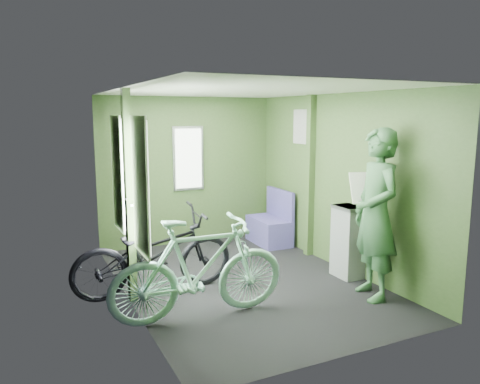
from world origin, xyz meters
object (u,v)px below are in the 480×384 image
(bicycle_black, at_px, (156,294))
(bench_seat, at_px, (270,228))
(waste_box, at_px, (348,242))
(passenger, at_px, (376,214))
(bicycle_mint, at_px, (201,320))

(bicycle_black, distance_m, bench_seat, 2.60)
(waste_box, bearing_deg, bench_seat, 93.76)
(passenger, bearing_deg, bicycle_mint, -84.20)
(bicycle_black, height_order, passenger, passenger)
(passenger, distance_m, waste_box, 0.84)
(bicycle_black, relative_size, bench_seat, 2.17)
(bicycle_mint, bearing_deg, bench_seat, -39.71)
(bicycle_mint, bearing_deg, bicycle_black, 16.91)
(bicycle_black, xyz_separation_m, waste_box, (2.35, -0.47, 0.45))
(waste_box, bearing_deg, bicycle_black, 168.73)
(bicycle_black, relative_size, passenger, 0.98)
(bicycle_black, distance_m, bicycle_mint, 0.90)
(passenger, bearing_deg, waste_box, 179.05)
(bicycle_mint, distance_m, passenger, 2.20)
(bicycle_mint, height_order, passenger, passenger)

